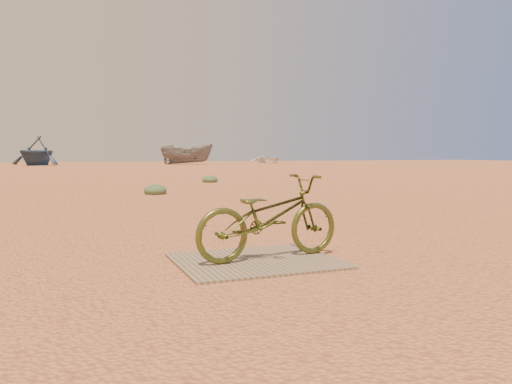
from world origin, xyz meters
name	(u,v)px	position (x,y,z in m)	size (l,w,h in m)	color
ground	(282,253)	(0.00, 0.00, 0.00)	(120.00, 120.00, 0.00)	#D28051
plywood_board	(256,261)	(-0.39, -0.30, 0.01)	(1.43, 1.18, 0.02)	#87725D
bicycle	(269,217)	(-0.25, -0.28, 0.41)	(0.51, 1.47, 0.77)	#49511E
boat_far_left	(37,151)	(-3.67, 42.57, 1.27)	(4.15, 4.81, 2.53)	#314D6E
boat_mid_right	(187,154)	(9.37, 41.95, 0.96)	(1.86, 4.94, 1.91)	slate
boat_far_right	(268,159)	(19.29, 45.57, 0.45)	(3.09, 4.33, 0.90)	white
kale_a	(155,194)	(0.16, 7.77, 0.00)	(0.56, 0.56, 0.31)	#4B6645
kale_b	(210,182)	(2.87, 12.24, 0.00)	(0.55, 0.55, 0.30)	#4B6645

